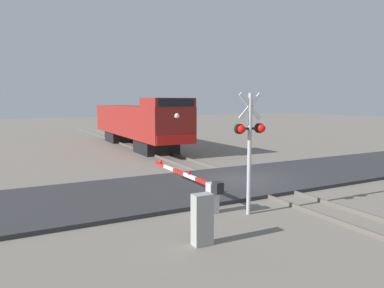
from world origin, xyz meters
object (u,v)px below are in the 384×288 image
Objects in this scene: locomotive at (137,122)px; crossing_gate at (202,187)px; crossing_signal at (250,139)px; utility_cabinet at (202,219)px.

locomotive is 18.51m from crossing_gate.
crossing_signal is at bearing -97.78° from locomotive.
crossing_gate is (-3.71, -18.08, -1.42)m from locomotive.
utility_cabinet reaches higher than crossing_gate.
crossing_gate is at bearing 60.99° from utility_cabinet.
crossing_gate is 3.54m from utility_cabinet.
crossing_gate is 4.09× the size of utility_cabinet.
crossing_signal is (-2.68, -19.62, 0.49)m from locomotive.
utility_cabinet is at bearing -104.36° from locomotive.
utility_cabinet is (-5.42, -21.17, -1.45)m from locomotive.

